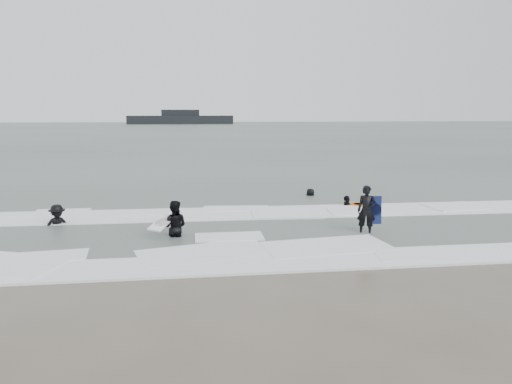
{
  "coord_description": "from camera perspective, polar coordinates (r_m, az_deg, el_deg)",
  "views": [
    {
      "loc": [
        -2.29,
        -13.81,
        4.23
      ],
      "look_at": [
        0.0,
        5.0,
        1.1
      ],
      "focal_mm": 35.0,
      "sensor_mm": 36.0,
      "label": 1
    }
  ],
  "objects": [
    {
      "name": "surfer_wading",
      "position": [
        17.05,
        -9.28,
        -5.11
      ],
      "size": [
        0.97,
        0.81,
        1.8
      ],
      "primitive_type": "imported",
      "rotation": [
        0.0,
        0.0,
        2.99
      ],
      "color": "black",
      "rests_on": "ground"
    },
    {
      "name": "surfer_centre",
      "position": [
        17.59,
        12.42,
        -4.76
      ],
      "size": [
        0.73,
        0.59,
        1.72
      ],
      "primitive_type": "imported",
      "rotation": [
        0.0,
        0.0,
        -0.33
      ],
      "color": "black",
      "rests_on": "ground"
    },
    {
      "name": "vessel_horizon",
      "position": [
        151.36,
        -8.61,
        8.27
      ],
      "size": [
        30.95,
        5.53,
        4.2
      ],
      "color": "black",
      "rests_on": "ground"
    },
    {
      "name": "ground",
      "position": [
        14.63,
        2.39,
        -7.44
      ],
      "size": [
        320.0,
        320.0,
        0.0
      ],
      "primitive_type": "plane",
      "color": "brown",
      "rests_on": "ground"
    },
    {
      "name": "sea",
      "position": [
        93.93,
        -5.58,
        6.8
      ],
      "size": [
        320.0,
        320.0,
        0.0
      ],
      "primitive_type": "plane",
      "color": "#47544C",
      "rests_on": "ground"
    },
    {
      "name": "surfer_right_near",
      "position": [
        22.44,
        10.35,
        -1.64
      ],
      "size": [
        0.99,
        0.93,
        1.65
      ],
      "primitive_type": "imported",
      "rotation": [
        0.0,
        0.0,
        -2.43
      ],
      "color": "black",
      "rests_on": "ground"
    },
    {
      "name": "bodyboards",
      "position": [
        18.59,
        5.55,
        -2.25
      ],
      "size": [
        9.24,
        5.61,
        1.25
      ],
      "color": "#0E1643",
      "rests_on": "ground"
    },
    {
      "name": "surf_foam",
      "position": [
        18.15,
        0.5,
        -3.97
      ],
      "size": [
        30.03,
        9.06,
        0.09
      ],
      "color": "white",
      "rests_on": "ground"
    },
    {
      "name": "surfer_breaker",
      "position": [
        19.75,
        -21.72,
        -3.67
      ],
      "size": [
        1.24,
        1.08,
        1.67
      ],
      "primitive_type": "imported",
      "rotation": [
        0.0,
        0.0,
        0.53
      ],
      "color": "black",
      "rests_on": "ground"
    },
    {
      "name": "surfer_right_far",
      "position": [
        24.77,
        6.24,
        -0.51
      ],
      "size": [
        0.85,
        0.9,
        1.54
      ],
      "primitive_type": "imported",
      "rotation": [
        0.0,
        0.0,
        -2.22
      ],
      "color": "black",
      "rests_on": "ground"
    }
  ]
}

